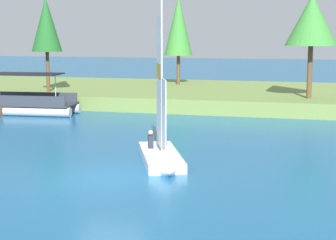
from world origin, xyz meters
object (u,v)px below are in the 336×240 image
object	(u,v)px
shoreline_tree_midleft	(46,25)
wooden_dock	(6,108)
shoreline_tree_centre	(178,26)
shoreline_tree_midright	(312,20)
pontoon_boat	(28,104)
sailboat	(163,155)

from	to	relation	value
shoreline_tree_midleft	wooden_dock	world-z (taller)	shoreline_tree_midleft
shoreline_tree_centre	shoreline_tree_midright	bearing A→B (deg)	-36.13
shoreline_tree_midright	pontoon_boat	world-z (taller)	shoreline_tree_midright
pontoon_boat	wooden_dock	bearing A→B (deg)	158.98
wooden_dock	pontoon_boat	bearing A→B (deg)	-16.11
shoreline_tree_midleft	sailboat	world-z (taller)	shoreline_tree_midleft
shoreline_tree_centre	pontoon_boat	bearing A→B (deg)	-117.96
shoreline_tree_midleft	shoreline_tree_midright	xyz separation A→B (m)	(18.21, 0.44, 0.20)
shoreline_tree_midleft	pontoon_boat	bearing A→B (deg)	-79.23
shoreline_tree_centre	sailboat	distance (m)	25.31
wooden_dock	pontoon_boat	distance (m)	2.01
shoreline_tree_midleft	pontoon_boat	xyz separation A→B (m)	(0.87, -4.60, -5.05)
shoreline_tree_midleft	shoreline_tree_centre	world-z (taller)	shoreline_tree_centre
wooden_dock	sailboat	xyz separation A→B (m)	(14.02, -11.95, 0.19)
wooden_dock	shoreline_tree_midright	bearing A→B (deg)	13.15
shoreline_tree_midright	wooden_dock	bearing A→B (deg)	-166.85
shoreline_tree_midleft	wooden_dock	xyz separation A→B (m)	(-1.02, -4.05, -5.45)
wooden_dock	pontoon_boat	size ratio (longest dim) A/B	0.68
shoreline_tree_midleft	shoreline_tree_midright	size ratio (longest dim) A/B	1.01
shoreline_tree_midleft	sailboat	size ratio (longest dim) A/B	0.98
shoreline_tree_midleft	wooden_dock	bearing A→B (deg)	-104.12
shoreline_tree_centre	wooden_dock	size ratio (longest dim) A/B	1.62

